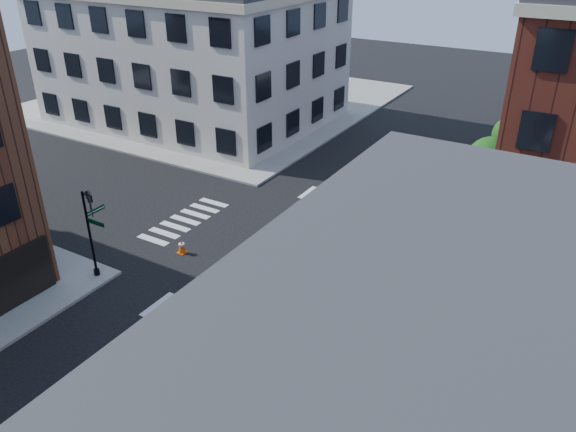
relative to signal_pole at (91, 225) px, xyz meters
The scene contains 7 objects.
ground 9.90m from the signal_pole, 44.81° to the left, with size 120.00×120.00×0.00m, color black.
sidewalk_nw 31.27m from the signal_pole, 117.29° to the left, with size 30.00×30.00×0.15m, color gray.
building_nw 25.92m from the signal_pole, 118.43° to the left, with size 22.00×16.00×11.00m, color beige.
tree_near 21.94m from the signal_pole, 49.38° to the left, with size 2.69×2.69×4.49m.
tree_far 26.78m from the signal_pole, 57.77° to the left, with size 2.43×2.43×4.07m.
signal_pole is the anchor object (origin of this frame).
traffic_cone 4.91m from the signal_pole, 62.36° to the left, with size 0.45×0.45×0.80m.
Camera 1 is at (12.91, -21.73, 15.19)m, focal length 35.00 mm.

